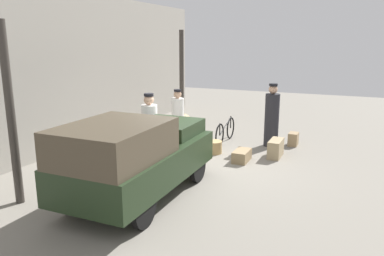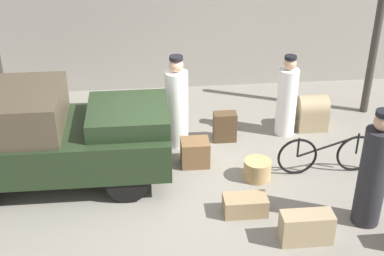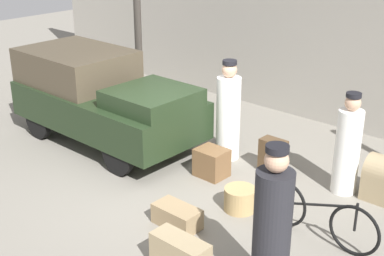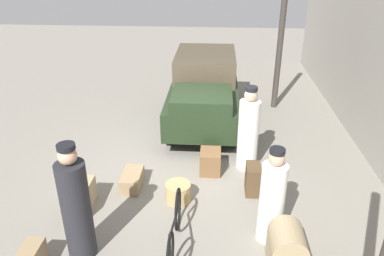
{
  "view_description": "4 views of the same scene",
  "coord_description": "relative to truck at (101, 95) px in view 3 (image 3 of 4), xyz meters",
  "views": [
    {
      "loc": [
        -8.24,
        -3.52,
        3.1
      ],
      "look_at": [
        0.2,
        0.2,
        0.95
      ],
      "focal_mm": 35.0,
      "sensor_mm": 36.0,
      "label": 1
    },
    {
      "loc": [
        -0.57,
        -7.54,
        5.17
      ],
      "look_at": [
        0.2,
        0.2,
        0.95
      ],
      "focal_mm": 50.0,
      "sensor_mm": 36.0,
      "label": 2
    },
    {
      "loc": [
        5.39,
        -5.58,
        4.09
      ],
      "look_at": [
        0.2,
        0.2,
        0.95
      ],
      "focal_mm": 50.0,
      "sensor_mm": 36.0,
      "label": 3
    },
    {
      "loc": [
        6.9,
        0.67,
        4.24
      ],
      "look_at": [
        0.2,
        0.2,
        0.95
      ],
      "focal_mm": 35.0,
      "sensor_mm": 36.0,
      "label": 4
    }
  ],
  "objects": [
    {
      "name": "canopy_pillar_left",
      "position": [
        -1.1,
        2.0,
        0.84
      ],
      "size": [
        0.16,
        0.16,
        3.49
      ],
      "color": "#38332D",
      "rests_on": "ground"
    },
    {
      "name": "suitcase_small_leather",
      "position": [
        2.53,
        0.24,
        -0.67
      ],
      "size": [
        0.5,
        0.42,
        0.48
      ],
      "color": "brown",
      "rests_on": "ground"
    },
    {
      "name": "wicker_basket",
      "position": [
        3.54,
        -0.33,
        -0.73
      ],
      "size": [
        0.47,
        0.47,
        0.35
      ],
      "color": "tan",
      "rests_on": "ground"
    },
    {
      "name": "trunk_large_brown",
      "position": [
        3.16,
        -1.27,
        -0.76
      ],
      "size": [
        0.68,
        0.37,
        0.3
      ],
      "color": "#937A56",
      "rests_on": "ground"
    },
    {
      "name": "suitcase_tan_flat",
      "position": [
        3.91,
        -2.0,
        -0.67
      ],
      "size": [
        0.76,
        0.32,
        0.48
      ],
      "color": "#9E8966",
      "rests_on": "ground"
    },
    {
      "name": "porter_carrying_trunk",
      "position": [
        4.41,
        1.22,
        -0.17
      ],
      "size": [
        0.39,
        0.39,
        1.63
      ],
      "color": "white",
      "rests_on": "ground"
    },
    {
      "name": "conductor_in_dark_uniform",
      "position": [
        4.95,
        -1.64,
        -0.05
      ],
      "size": [
        0.42,
        0.42,
        1.89
      ],
      "color": "#232328",
      "rests_on": "ground"
    },
    {
      "name": "station_building_facade",
      "position": [
        2.23,
        3.73,
        1.34
      ],
      "size": [
        16.0,
        0.15,
        4.5
      ],
      "color": "gray",
      "rests_on": "ground"
    },
    {
      "name": "truck",
      "position": [
        0.0,
        0.0,
        0.0
      ],
      "size": [
        3.78,
        1.71,
        1.67
      ],
      "color": "black",
      "rests_on": "ground"
    },
    {
      "name": "ground_plane",
      "position": [
        2.23,
        -0.35,
        -0.91
      ],
      "size": [
        30.0,
        30.0,
        0.0
      ],
      "primitive_type": "plane",
      "color": "gray"
    },
    {
      "name": "porter_standing_middle",
      "position": [
        2.26,
        0.99,
        -0.09
      ],
      "size": [
        0.42,
        0.42,
        1.79
      ],
      "color": "white",
      "rests_on": "ground"
    },
    {
      "name": "trunk_wicker_pale",
      "position": [
        3.19,
        1.05,
        -0.62
      ],
      "size": [
        0.44,
        0.26,
        0.58
      ],
      "color": "#4C3823",
      "rests_on": "ground"
    },
    {
      "name": "bicycle",
      "position": [
        4.77,
        -0.25,
        -0.55
      ],
      "size": [
        1.75,
        0.04,
        0.74
      ],
      "color": "black",
      "rests_on": "ground"
    }
  ]
}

